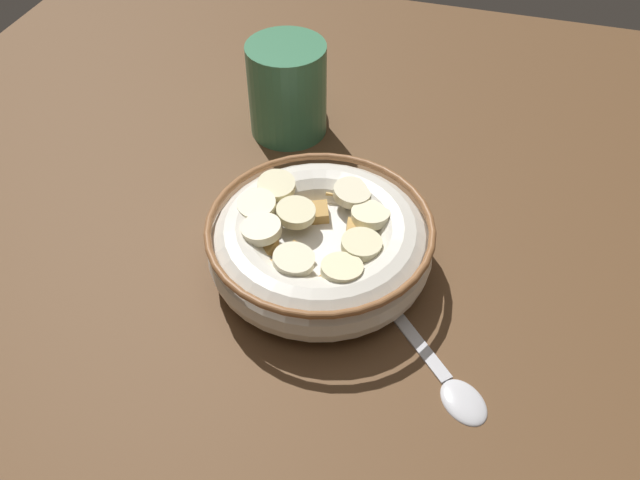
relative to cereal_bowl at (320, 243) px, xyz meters
The scene contains 4 objects.
ground_plane 3.68cm from the cereal_bowl, 97.61° to the right, with size 98.36×98.36×2.00cm, color brown.
cereal_bowl is the anchor object (origin of this frame).
spoon 14.24cm from the cereal_bowl, 124.21° to the right, with size 11.57×11.44×0.80cm.
coffee_mug 19.41cm from the cereal_bowl, 25.61° to the left, with size 10.74×7.70×9.41cm.
Camera 1 is at (-34.37, -10.08, 39.89)cm, focal length 36.38 mm.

